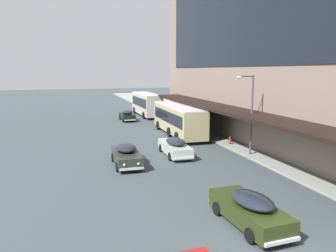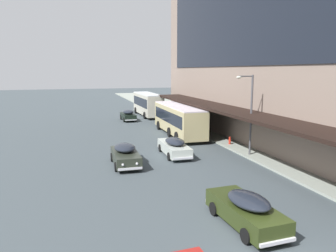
{
  "view_description": "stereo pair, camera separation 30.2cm",
  "coord_description": "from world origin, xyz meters",
  "px_view_note": "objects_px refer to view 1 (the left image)",
  "views": [
    {
      "loc": [
        -7.45,
        -8.6,
        6.83
      ],
      "look_at": [
        2.0,
        21.69,
        1.46
      ],
      "focal_mm": 35.0,
      "sensor_mm": 36.0,
      "label": 1
    },
    {
      "loc": [
        -7.16,
        -8.69,
        6.83
      ],
      "look_at": [
        2.0,
        21.69,
        1.46
      ],
      "focal_mm": 35.0,
      "sensor_mm": 36.0,
      "label": 2
    }
  ],
  "objects_px": {
    "sedan_second_mid": "(127,115)",
    "street_lamp": "(250,108)",
    "transit_bus_kerbside_front": "(147,103)",
    "transit_bus_kerbside_rear": "(178,118)",
    "sedan_lead_mid": "(250,209)",
    "sedan_oncoming_rear": "(126,155)",
    "fire_hydrant": "(230,140)",
    "sedan_trailing_near": "(175,147)"
  },
  "relations": [
    {
      "from": "sedan_oncoming_rear",
      "to": "sedan_trailing_near",
      "type": "bearing_deg",
      "value": 20.68
    },
    {
      "from": "sedan_trailing_near",
      "to": "street_lamp",
      "type": "relative_size",
      "value": 0.79
    },
    {
      "from": "sedan_lead_mid",
      "to": "sedan_second_mid",
      "type": "height_order",
      "value": "sedan_lead_mid"
    },
    {
      "from": "sedan_second_mid",
      "to": "street_lamp",
      "type": "height_order",
      "value": "street_lamp"
    },
    {
      "from": "sedan_oncoming_rear",
      "to": "fire_hydrant",
      "type": "bearing_deg",
      "value": 18.8
    },
    {
      "from": "sedan_lead_mid",
      "to": "fire_hydrant",
      "type": "height_order",
      "value": "sedan_lead_mid"
    },
    {
      "from": "sedan_trailing_near",
      "to": "transit_bus_kerbside_front",
      "type": "bearing_deg",
      "value": 81.82
    },
    {
      "from": "sedan_lead_mid",
      "to": "sedan_second_mid",
      "type": "relative_size",
      "value": 1.09
    },
    {
      "from": "sedan_trailing_near",
      "to": "sedan_second_mid",
      "type": "height_order",
      "value": "sedan_second_mid"
    },
    {
      "from": "sedan_lead_mid",
      "to": "street_lamp",
      "type": "relative_size",
      "value": 0.75
    },
    {
      "from": "sedan_oncoming_rear",
      "to": "fire_hydrant",
      "type": "distance_m",
      "value": 10.83
    },
    {
      "from": "street_lamp",
      "to": "fire_hydrant",
      "type": "bearing_deg",
      "value": 84.04
    },
    {
      "from": "sedan_lead_mid",
      "to": "fire_hydrant",
      "type": "bearing_deg",
      "value": 65.17
    },
    {
      "from": "transit_bus_kerbside_rear",
      "to": "street_lamp",
      "type": "relative_size",
      "value": 1.74
    },
    {
      "from": "sedan_second_mid",
      "to": "street_lamp",
      "type": "bearing_deg",
      "value": -74.92
    },
    {
      "from": "sedan_trailing_near",
      "to": "street_lamp",
      "type": "distance_m",
      "value": 6.7
    },
    {
      "from": "fire_hydrant",
      "to": "transit_bus_kerbside_rear",
      "type": "bearing_deg",
      "value": 114.72
    },
    {
      "from": "transit_bus_kerbside_rear",
      "to": "sedan_lead_mid",
      "type": "xyz_separation_m",
      "value": [
        -3.81,
        -20.75,
        -1.06
      ]
    },
    {
      "from": "transit_bus_kerbside_rear",
      "to": "sedan_trailing_near",
      "type": "distance_m",
      "value": 8.78
    },
    {
      "from": "sedan_lead_mid",
      "to": "sedan_oncoming_rear",
      "type": "xyz_separation_m",
      "value": [
        -3.55,
        11.0,
        0.01
      ]
    },
    {
      "from": "sedan_lead_mid",
      "to": "sedan_second_mid",
      "type": "xyz_separation_m",
      "value": [
        0.41,
        32.47,
        -0.02
      ]
    },
    {
      "from": "transit_bus_kerbside_front",
      "to": "transit_bus_kerbside_rear",
      "type": "xyz_separation_m",
      "value": [
        -0.34,
        -15.7,
        -0.14
      ]
    },
    {
      "from": "sedan_oncoming_rear",
      "to": "street_lamp",
      "type": "height_order",
      "value": "street_lamp"
    },
    {
      "from": "transit_bus_kerbside_rear",
      "to": "sedan_lead_mid",
      "type": "relative_size",
      "value": 2.32
    },
    {
      "from": "sedan_trailing_near",
      "to": "sedan_second_mid",
      "type": "distance_m",
      "value": 19.87
    },
    {
      "from": "transit_bus_kerbside_front",
      "to": "sedan_lead_mid",
      "type": "distance_m",
      "value": 36.71
    },
    {
      "from": "street_lamp",
      "to": "sedan_trailing_near",
      "type": "bearing_deg",
      "value": 160.34
    },
    {
      "from": "transit_bus_kerbside_rear",
      "to": "sedan_second_mid",
      "type": "distance_m",
      "value": 12.25
    },
    {
      "from": "transit_bus_kerbside_front",
      "to": "street_lamp",
      "type": "height_order",
      "value": "street_lamp"
    },
    {
      "from": "sedan_trailing_near",
      "to": "fire_hydrant",
      "type": "distance_m",
      "value": 6.27
    },
    {
      "from": "street_lamp",
      "to": "sedan_second_mid",
      "type": "bearing_deg",
      "value": 105.08
    },
    {
      "from": "sedan_lead_mid",
      "to": "fire_hydrant",
      "type": "distance_m",
      "value": 15.96
    },
    {
      "from": "sedan_trailing_near",
      "to": "street_lamp",
      "type": "bearing_deg",
      "value": -19.66
    },
    {
      "from": "transit_bus_kerbside_front",
      "to": "street_lamp",
      "type": "relative_size",
      "value": 1.56
    },
    {
      "from": "sedan_trailing_near",
      "to": "sedan_second_mid",
      "type": "bearing_deg",
      "value": 90.91
    },
    {
      "from": "sedan_second_mid",
      "to": "sedan_oncoming_rear",
      "type": "bearing_deg",
      "value": -100.44
    },
    {
      "from": "transit_bus_kerbside_front",
      "to": "fire_hydrant",
      "type": "height_order",
      "value": "transit_bus_kerbside_front"
    },
    {
      "from": "transit_bus_kerbside_rear",
      "to": "street_lamp",
      "type": "xyz_separation_m",
      "value": [
        2.48,
        -10.14,
        2.07
      ]
    },
    {
      "from": "transit_bus_kerbside_rear",
      "to": "sedan_trailing_near",
      "type": "height_order",
      "value": "transit_bus_kerbside_rear"
    },
    {
      "from": "sedan_lead_mid",
      "to": "sedan_oncoming_rear",
      "type": "height_order",
      "value": "sedan_oncoming_rear"
    },
    {
      "from": "transit_bus_kerbside_rear",
      "to": "sedan_trailing_near",
      "type": "bearing_deg",
      "value": -110.78
    },
    {
      "from": "sedan_lead_mid",
      "to": "sedan_second_mid",
      "type": "bearing_deg",
      "value": 89.28
    }
  ]
}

